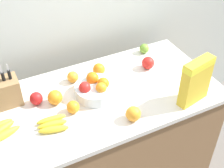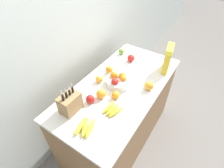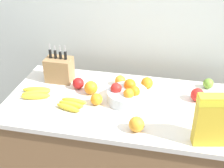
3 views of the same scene
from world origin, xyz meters
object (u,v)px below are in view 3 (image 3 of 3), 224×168
object	(u,v)px
banana_bunch_left	(36,93)
orange_by_cereal	(147,83)
apple_leftmost	(78,83)
orange_mid_left	(96,99)
orange_front_left	(120,80)
apple_near_bananas	(208,84)
cereal_box	(216,118)
apple_middle	(197,95)
banana_bunch_right	(71,104)
orange_front_center	(91,88)
knife_block	(59,69)
fruit_bowl	(127,94)
orange_front_right	(137,124)

from	to	relation	value
banana_bunch_left	orange_by_cereal	distance (m)	0.70
apple_leftmost	orange_mid_left	xyz separation A→B (m)	(0.16, -0.16, -0.00)
orange_front_left	apple_near_bananas	bearing A→B (deg)	8.39
cereal_box	apple_middle	size ratio (longest dim) A/B	3.38
apple_near_bananas	banana_bunch_right	bearing A→B (deg)	-153.76
apple_leftmost	orange_front_center	xyz separation A→B (m)	(0.10, -0.04, 0.01)
orange_mid_left	orange_front_left	bearing A→B (deg)	69.44
cereal_box	orange_mid_left	world-z (taller)	cereal_box
cereal_box	apple_leftmost	world-z (taller)	cereal_box
knife_block	fruit_bowl	xyz separation A→B (m)	(0.49, -0.16, -0.04)
knife_block	cereal_box	world-z (taller)	cereal_box
orange_front_left	apple_leftmost	bearing A→B (deg)	-159.62
banana_bunch_left	orange_front_left	distance (m)	0.54
cereal_box	knife_block	bearing A→B (deg)	143.03
orange_front_left	orange_front_right	bearing A→B (deg)	-69.11
orange_front_right	orange_by_cereal	world-z (taller)	orange_front_right
apple_middle	orange_front_center	bearing A→B (deg)	-175.13
knife_block	orange_front_left	world-z (taller)	knife_block
orange_mid_left	apple_leftmost	bearing A→B (deg)	135.69
banana_bunch_right	apple_middle	size ratio (longest dim) A/B	2.08
knife_block	banana_bunch_left	bearing A→B (deg)	-109.58
orange_front_left	orange_front_center	bearing A→B (deg)	-138.78
knife_block	orange_front_right	size ratio (longest dim) A/B	3.15
cereal_box	banana_bunch_right	distance (m)	0.82
orange_front_right	apple_leftmost	bearing A→B (deg)	140.36
knife_block	orange_front_center	distance (m)	0.28
cereal_box	orange_by_cereal	distance (m)	0.61
banana_bunch_left	apple_near_bananas	world-z (taller)	apple_near_bananas
knife_block	orange_front_right	bearing A→B (deg)	-36.54
banana_bunch_right	orange_front_left	world-z (taller)	orange_front_left
banana_bunch_left	orange_by_cereal	world-z (taller)	orange_by_cereal
orange_mid_left	apple_middle	bearing A→B (deg)	16.10
apple_middle	orange_mid_left	distance (m)	0.61
apple_near_bananas	orange_front_right	xyz separation A→B (m)	(-0.39, -0.53, 0.01)
fruit_bowl	banana_bunch_left	xyz separation A→B (m)	(-0.57, -0.06, -0.03)
fruit_bowl	banana_bunch_right	size ratio (longest dim) A/B	1.44
apple_leftmost	fruit_bowl	bearing A→B (deg)	-13.43
cereal_box	orange_front_right	size ratio (longest dim) A/B	3.33
orange_front_right	orange_by_cereal	size ratio (longest dim) A/B	1.07
apple_middle	fruit_bowl	bearing A→B (deg)	-167.64
banana_bunch_right	orange_mid_left	bearing A→B (deg)	22.03
knife_block	orange_front_right	world-z (taller)	knife_block
apple_near_bananas	orange_front_center	size ratio (longest dim) A/B	0.79
orange_front_left	orange_by_cereal	world-z (taller)	orange_by_cereal
knife_block	orange_front_center	xyz separation A→B (m)	(0.25, -0.12, -0.04)
fruit_bowl	cereal_box	bearing A→B (deg)	-31.72
apple_near_bananas	orange_front_left	bearing A→B (deg)	-171.61
orange_by_cereal	orange_front_left	bearing A→B (deg)	179.03
fruit_bowl	orange_by_cereal	bearing A→B (deg)	60.24
banana_bunch_right	apple_near_bananas	world-z (taller)	apple_near_bananas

